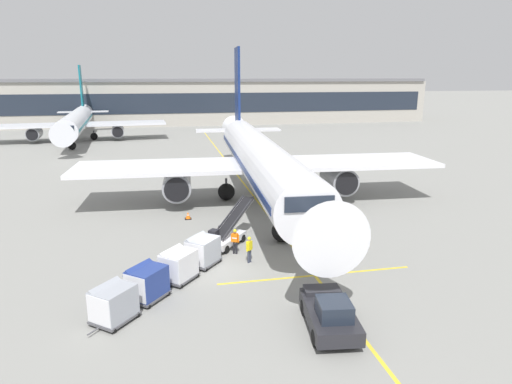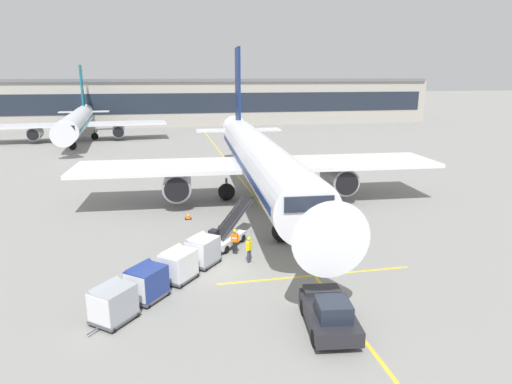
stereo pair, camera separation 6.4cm
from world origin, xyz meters
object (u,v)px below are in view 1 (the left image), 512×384
object	(u,v)px
pushback_tug	(330,313)
ground_crew_by_loader	(235,240)
belt_loader	(227,233)
baggage_cart_second	(178,264)
baggage_cart_lead	(202,250)
safety_cone_engine_keepout	(188,216)
parked_airplane	(259,159)
baggage_cart_fourth	(113,303)
ground_crew_by_carts	(249,248)
baggage_cart_third	(146,282)
distant_airplane	(76,122)

from	to	relation	value
pushback_tug	ground_crew_by_loader	distance (m)	10.45
belt_loader	baggage_cart_second	bearing A→B (deg)	-125.09
baggage_cart_lead	safety_cone_engine_keepout	xyz separation A→B (m)	(-0.36, 9.60, -0.70)
parked_airplane	baggage_cart_lead	size ratio (longest dim) A/B	16.96
ground_crew_by_loader	belt_loader	bearing A→B (deg)	99.58
baggage_cart_fourth	ground_crew_by_carts	distance (m)	9.64
belt_loader	baggage_cart_third	bearing A→B (deg)	-126.96
distant_airplane	ground_crew_by_carts	bearing A→B (deg)	-71.34
baggage_cart_lead	ground_crew_by_loader	xyz separation A→B (m)	(2.31, 1.37, -0.00)
parked_airplane	belt_loader	world-z (taller)	parked_airplane
baggage_cart_third	ground_crew_by_carts	xyz separation A→B (m)	(6.28, 3.68, -0.00)
belt_loader	ground_crew_by_carts	xyz separation A→B (m)	(0.96, -3.38, 0.16)
baggage_cart_fourth	ground_crew_by_carts	xyz separation A→B (m)	(7.80, 5.66, -0.00)
baggage_cart_second	distant_airplane	size ratio (longest dim) A/B	0.06
baggage_cart_lead	ground_crew_by_loader	distance (m)	2.68
baggage_cart_second	baggage_cart_third	world-z (taller)	same
baggage_cart_lead	baggage_cart_fourth	xyz separation A→B (m)	(-4.83, -5.90, 0.00)
parked_airplane	pushback_tug	bearing A→B (deg)	-93.57
belt_loader	safety_cone_engine_keepout	xyz separation A→B (m)	(-2.37, 6.46, -0.54)
ground_crew_by_carts	parked_airplane	bearing A→B (deg)	75.45
baggage_cart_second	ground_crew_by_loader	distance (m)	5.12
baggage_cart_lead	safety_cone_engine_keepout	world-z (taller)	baggage_cart_lead
baggage_cart_fourth	safety_cone_engine_keepout	size ratio (longest dim) A/B	4.19
parked_airplane	ground_crew_by_carts	bearing A→B (deg)	-104.55
parked_airplane	baggage_cart_third	size ratio (longest dim) A/B	16.96
ground_crew_by_loader	baggage_cart_second	bearing A→B (deg)	-139.43
baggage_cart_fourth	baggage_cart_lead	bearing A→B (deg)	50.69
baggage_cart_lead	baggage_cart_third	world-z (taller)	same
parked_airplane	safety_cone_engine_keepout	bearing A→B (deg)	-149.26
distant_airplane	parked_airplane	bearing A→B (deg)	-62.65
parked_airplane	ground_crew_by_loader	xyz separation A→B (m)	(-4.29, -12.37, -3.05)
belt_loader	baggage_cart_lead	bearing A→B (deg)	-122.52
baggage_cart_lead	ground_crew_by_carts	world-z (taller)	baggage_cart_lead
baggage_cart_lead	baggage_cart_fourth	distance (m)	7.62
baggage_cart_second	distant_airplane	xyz separation A→B (m)	(-15.88, 62.20, 2.49)
ground_crew_by_loader	ground_crew_by_carts	xyz separation A→B (m)	(0.66, -1.61, 0.00)
ground_crew_by_carts	baggage_cart_third	bearing A→B (deg)	-149.62
belt_loader	ground_crew_by_loader	world-z (taller)	belt_loader
ground_crew_by_loader	distant_airplane	size ratio (longest dim) A/B	0.04
belt_loader	distant_airplane	world-z (taller)	distant_airplane
ground_crew_by_carts	distant_airplane	distance (m)	63.88
belt_loader	baggage_cart_third	size ratio (longest dim) A/B	1.92
pushback_tug	baggage_cart_third	bearing A→B (deg)	150.77
baggage_cart_fourth	ground_crew_by_loader	world-z (taller)	baggage_cart_fourth
baggage_cart_third	distant_airplane	size ratio (longest dim) A/B	0.06
baggage_cart_second	ground_crew_by_loader	size ratio (longest dim) A/B	1.50
pushback_tug	baggage_cart_fourth	bearing A→B (deg)	164.51
baggage_cart_second	pushback_tug	xyz separation A→B (m)	(6.78, -6.71, -0.17)
baggage_cart_fourth	ground_crew_by_loader	size ratio (longest dim) A/B	1.50
baggage_cart_second	parked_airplane	bearing A→B (deg)	62.49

